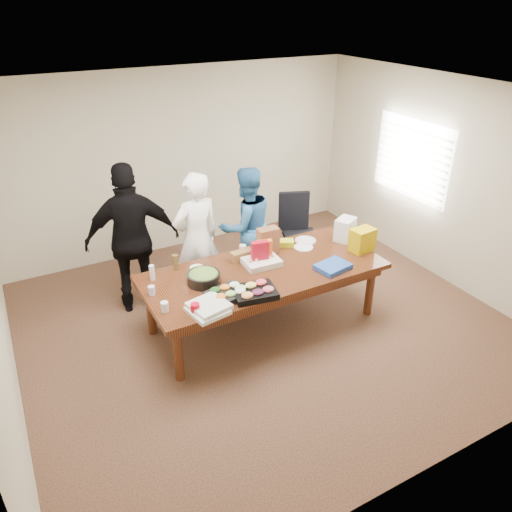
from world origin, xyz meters
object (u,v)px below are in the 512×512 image
person_right (246,226)px  salad_bowl (204,278)px  conference_table (263,297)px  sheet_cake (262,262)px  office_chair (300,234)px  person_center (197,239)px

person_right → salad_bowl: 1.41m
conference_table → person_right: size_ratio=1.72×
salad_bowl → sheet_cake: bearing=4.0°
person_right → salad_bowl: person_right is taller
office_chair → person_center: bearing=-154.9°
person_right → conference_table: bearing=70.5°
person_right → sheet_cake: bearing=70.6°
conference_table → salad_bowl: (-0.72, 0.06, 0.43)m
person_right → sheet_cake: size_ratio=3.94×
person_center → salad_bowl: size_ratio=4.69×
office_chair → person_center: (-1.62, -0.11, 0.34)m
conference_table → office_chair: size_ratio=2.69×
conference_table → salad_bowl: size_ratio=7.58×
office_chair → person_right: bearing=-160.6°
sheet_cake → salad_bowl: size_ratio=1.12×
sheet_cake → person_right: bearing=76.6°
office_chair → sheet_cake: bearing=-120.7°
person_center → salad_bowl: (-0.26, -0.83, -0.06)m
person_center → conference_table: bearing=109.5°
conference_table → sheet_cake: 0.43m
sheet_cake → person_center: bearing=125.7°
conference_table → person_center: 1.11m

